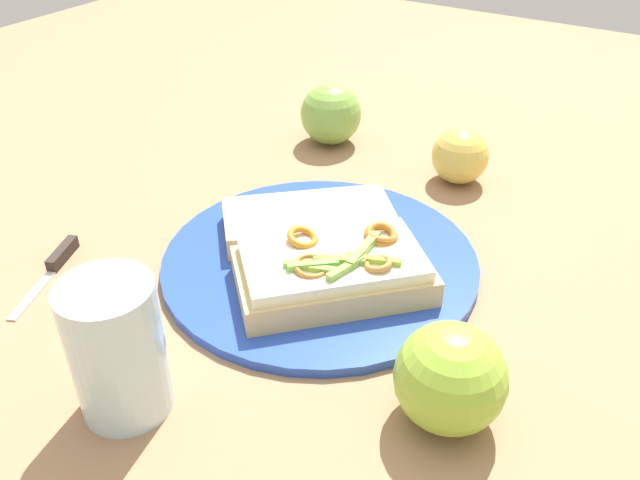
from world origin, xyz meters
The scene contains 9 objects.
ground_plane centered at (0.00, 0.00, 0.00)m, with size 2.00×2.00×0.00m, color #97714F.
plate centered at (0.00, 0.00, 0.01)m, with size 0.31×0.31×0.01m, color #2547B4.
sandwich centered at (0.03, 0.04, 0.03)m, with size 0.20×0.20×0.05m.
bread_slice_side centered at (-0.04, -0.04, 0.02)m, with size 0.18×0.09×0.02m, color tan.
apple_0 centered at (-0.24, 0.05, 0.03)m, with size 0.07×0.07×0.07m, color #DDBF4E.
apple_1 centered at (0.12, 0.18, 0.04)m, with size 0.08×0.08×0.08m, color #90BB38.
apple_2 centered at (-0.25, -0.14, 0.04)m, with size 0.08×0.08×0.08m, color #7BAD47.
drinking_glass centered at (0.23, -0.03, 0.06)m, with size 0.07×0.07×0.11m, color silver.
knife centered at (0.15, -0.22, 0.01)m, with size 0.12×0.06×0.01m.
Camera 1 is at (0.45, 0.28, 0.39)m, focal length 36.80 mm.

